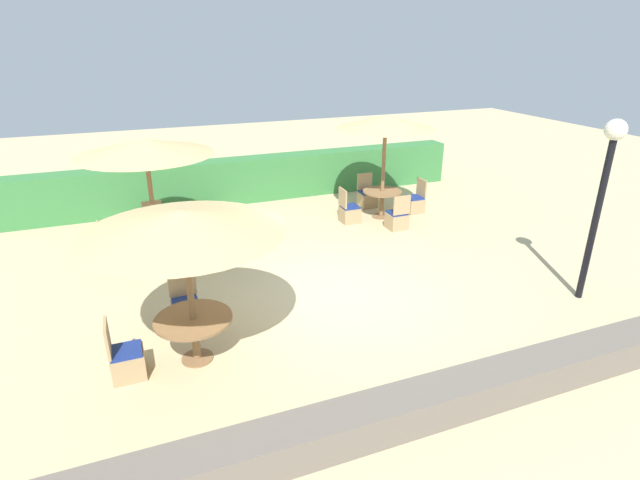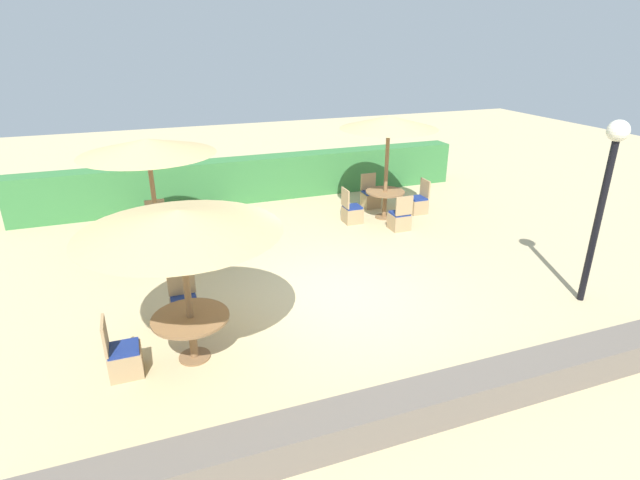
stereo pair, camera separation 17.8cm
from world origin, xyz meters
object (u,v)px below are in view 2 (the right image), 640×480
object	(u,v)px
parasol_back_right	(389,123)
round_table_front_left	(191,325)
lamp_post	(608,178)
round_table_back_left	(158,231)
patio_chair_front_left_west	(124,358)
patio_chair_back_right_west	(352,213)
patio_chair_back_right_east	(418,204)
patio_chair_back_right_south	(400,220)
patio_chair_back_left_north	(158,228)
parasol_front_left	(179,221)
patio_chair_back_left_east	(206,237)
patio_chair_back_left_west	(114,250)
patio_chair_back_right_north	(371,198)
round_table_back_right	(385,197)
parasol_back_left	(147,147)
patio_chair_front_left_north	(185,309)

from	to	relation	value
parasol_back_right	round_table_front_left	bearing A→B (deg)	-140.33
lamp_post	round_table_back_left	distance (m)	8.89
parasol_back_right	patio_chair_front_left_west	bearing A→B (deg)	-144.53
patio_chair_back_right_west	patio_chair_front_left_west	world-z (taller)	same
patio_chair_back_right_east	patio_chair_front_left_west	world-z (taller)	same
patio_chair_back_right_west	patio_chair_back_right_south	xyz separation A→B (m)	(0.93, -0.89, 0.00)
patio_chair_front_left_west	patio_chair_back_left_north	bearing A→B (deg)	171.33
lamp_post	patio_chair_back_right_east	size ratio (longest dim) A/B	3.57
parasol_back_right	patio_chair_back_left_north	size ratio (longest dim) A/B	2.91
patio_chair_back_right_west	parasol_front_left	bearing A→B (deg)	-45.15
patio_chair_back_left_east	patio_chair_back_left_north	xyz separation A→B (m)	(-1.00, 0.95, 0.00)
parasol_back_right	round_table_front_left	distance (m)	7.57
patio_chair_back_left_west	patio_chair_back_left_east	xyz separation A→B (m)	(1.98, 0.07, 0.00)
patio_chair_back_right_north	round_table_back_left	size ratio (longest dim) A/B	0.90
patio_chair_back_right_south	patio_chair_back_right_north	bearing A→B (deg)	86.99
parasol_back_right	parasol_front_left	distance (m)	7.33
round_table_back_right	patio_chair_back_left_north	bearing A→B (deg)	174.69
parasol_back_left	patio_chair_back_left_west	size ratio (longest dim) A/B	3.03
patio_chair_back_left_east	patio_chair_back_right_west	bearing A→B (deg)	-84.49
patio_chair_back_right_south	patio_chair_back_left_east	bearing A→B (deg)	173.76
patio_chair_back_right_south	patio_chair_back_left_north	bearing A→B (deg)	165.67
patio_chair_front_left_north	round_table_back_right	bearing A→B (deg)	-147.54
patio_chair_front_left_west	patio_chair_back_right_west	bearing A→B (deg)	129.64
round_table_back_left	parasol_front_left	bearing A→B (deg)	-87.16
patio_chair_back_left_east	round_table_back_right	bearing A→B (deg)	-85.12
patio_chair_back_left_west	patio_chair_front_left_north	distance (m)	3.31
patio_chair_back_right_west	patio_chair_front_left_west	bearing A→B (deg)	-50.36
lamp_post	patio_chair_back_left_north	xyz separation A→B (m)	(-7.21, 5.87, -2.09)
patio_chair_back_left_east	round_table_front_left	distance (m)	4.35
patio_chair_back_right_south	parasol_front_left	distance (m)	7.00
patio_chair_back_right_east	parasol_back_left	bearing A→B (deg)	94.05
lamp_post	round_table_back_left	size ratio (longest dim) A/B	3.20
round_table_back_right	patio_chair_back_left_west	world-z (taller)	patio_chair_back_left_west
patio_chair_back_left_west	patio_chair_back_left_east	distance (m)	1.98
patio_chair_back_left_west	parasol_front_left	bearing A→B (deg)	15.67
patio_chair_back_right_east	patio_chair_back_left_north	bearing A→B (deg)	85.68
patio_chair_back_right_west	parasol_front_left	world-z (taller)	parasol_front_left
parasol_back_left	lamp_post	bearing A→B (deg)	-33.94
patio_chair_back_right_north	round_table_back_left	bearing A→B (deg)	13.63
parasol_front_left	round_table_front_left	xyz separation A→B (m)	(-0.00, -0.00, -1.65)
parasol_back_right	patio_chair_back_left_east	distance (m)	5.35
patio_chair_front_left_north	patio_chair_front_left_west	bearing A→B (deg)	48.94
round_table_back_right	patio_chair_back_right_south	world-z (taller)	patio_chair_back_right_south
patio_chair_back_right_north	parasol_back_left	distance (m)	6.44
patio_chair_back_right_east	patio_chair_front_left_west	distance (m)	9.02
parasol_back_right	patio_chair_front_left_north	xyz separation A→B (m)	(-5.64, -3.59, -2.27)
round_table_front_left	round_table_back_right	bearing A→B (deg)	39.67
round_table_front_left	patio_chair_front_left_north	distance (m)	1.13
patio_chair_back_right_west	patio_chair_back_left_east	bearing A→B (deg)	-84.49
round_table_back_right	patio_chair_front_left_north	xyz separation A→B (m)	(-5.64, -3.59, -0.31)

